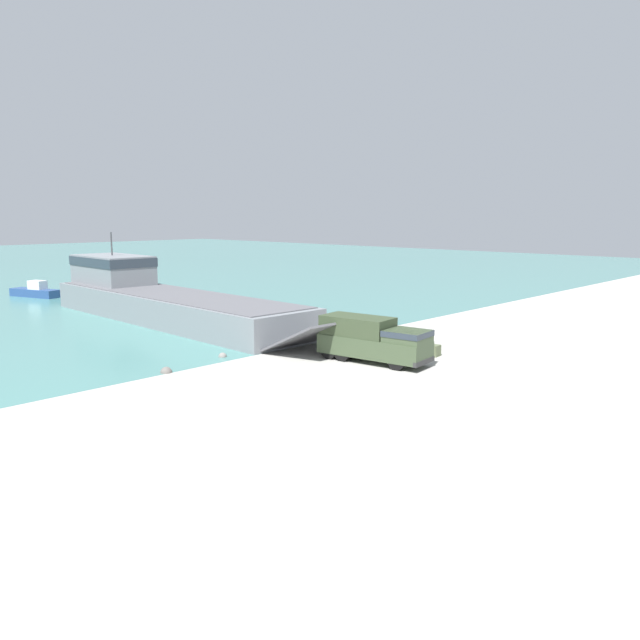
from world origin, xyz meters
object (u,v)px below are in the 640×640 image
at_px(military_truck, 373,339).
at_px(mooring_bollard, 362,331).
at_px(soldier_on_ramp, 383,340).
at_px(cargo_crate, 433,350).
at_px(moored_boat_a, 36,291).
at_px(landing_craft, 158,297).

height_order(military_truck, mooring_bollard, military_truck).
relative_size(military_truck, mooring_bollard, 11.04).
bearing_deg(mooring_bollard, soldier_on_ramp, -127.00).
distance_m(military_truck, cargo_crate, 4.83).
bearing_deg(military_truck, soldier_on_ramp, 106.54).
bearing_deg(military_truck, moored_boat_a, 174.78).
height_order(soldier_on_ramp, mooring_bollard, soldier_on_ramp).
distance_m(soldier_on_ramp, moored_boat_a, 49.42).
bearing_deg(military_truck, mooring_bollard, 126.78).
height_order(landing_craft, moored_boat_a, landing_craft).
bearing_deg(landing_craft, soldier_on_ramp, -82.06).
distance_m(military_truck, moored_boat_a, 50.43).
distance_m(military_truck, soldier_on_ramp, 2.97).
bearing_deg(soldier_on_ramp, moored_boat_a, -24.31).
bearing_deg(mooring_bollard, military_truck, -135.77).
xyz_separation_m(soldier_on_ramp, moored_boat_a, (-4.63, 49.20, -0.30)).
xyz_separation_m(landing_craft, mooring_bollard, (6.78, -19.66, -1.59)).
xyz_separation_m(soldier_on_ramp, mooring_bollard, (3.98, 5.28, -0.57)).
bearing_deg(moored_boat_a, cargo_crate, -100.77).
bearing_deg(mooring_bollard, cargo_crate, -105.68).
bearing_deg(soldier_on_ramp, landing_craft, -23.28).
height_order(mooring_bollard, cargo_crate, cargo_crate).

